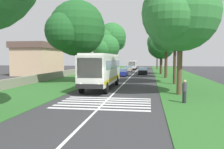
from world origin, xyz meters
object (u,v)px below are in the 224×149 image
at_px(roadside_tree_right_2, 179,15).
at_px(roadside_tree_right_1, 160,47).
at_px(trailing_car_0, 122,72).
at_px(pedestrian, 184,91).
at_px(roadside_tree_right_4, 157,43).
at_px(roadside_tree_right_0, 165,38).
at_px(roadside_building, 39,58).
at_px(utility_pole, 86,52).
at_px(roadside_tree_right_3, 174,20).
at_px(roadside_tree_left_0, 106,48).
at_px(trailing_minibus_0, 132,64).
at_px(coach_bus, 102,69).
at_px(trailing_car_2, 128,69).
at_px(trailing_car_1, 143,71).
at_px(roadside_tree_left_3, 111,38).
at_px(roadside_tree_left_4, 116,42).
at_px(roadside_tree_left_1, 76,30).

bearing_deg(roadside_tree_right_2, roadside_tree_right_1, 0.73).
height_order(trailing_car_0, pedestrian, pedestrian).
bearing_deg(pedestrian, roadside_tree_right_4, 0.53).
distance_m(roadside_tree_right_0, roadside_tree_right_1, 9.23).
bearing_deg(roadside_building, utility_pole, -135.64).
distance_m(roadside_tree_right_0, roadside_tree_right_3, 10.07).
bearing_deg(roadside_tree_right_1, roadside_tree_left_0, 89.82).
bearing_deg(roadside_tree_right_3, trailing_minibus_0, 11.44).
height_order(roadside_tree_right_0, roadside_tree_right_2, roadside_tree_right_2).
xyz_separation_m(coach_bus, pedestrian, (-7.62, -7.60, -1.24)).
height_order(roadside_tree_right_1, roadside_tree_right_4, roadside_tree_right_4).
height_order(utility_pole, pedestrian, utility_pole).
distance_m(roadside_tree_left_0, pedestrian, 34.55).
bearing_deg(trailing_car_2, trailing_car_1, -158.03).
bearing_deg(trailing_car_0, utility_pole, 161.99).
bearing_deg(trailing_minibus_0, roadside_tree_right_4, -73.64).
height_order(trailing_minibus_0, pedestrian, trailing_minibus_0).
bearing_deg(coach_bus, roadside_tree_right_2, -112.99).
distance_m(trailing_car_2, roadside_tree_left_3, 9.44).
distance_m(coach_bus, pedestrian, 10.84).
height_order(roadside_tree_right_1, pedestrian, roadside_tree_right_1).
bearing_deg(trailing_car_1, roadside_tree_right_3, -167.11).
relative_size(roadside_tree_right_2, utility_pole, 1.38).
bearing_deg(roadside_tree_right_1, roadside_tree_right_2, -179.27).
bearing_deg(trailing_car_2, roadside_tree_left_0, 156.13).
bearing_deg(utility_pole, coach_bus, -152.13).
distance_m(roadside_tree_left_3, utility_pole, 29.66).
bearing_deg(trailing_car_2, roadside_tree_right_1, -140.43).
height_order(roadside_tree_right_0, roadside_tree_right_4, roadside_tree_right_4).
bearing_deg(roadside_tree_left_3, trailing_minibus_0, -32.72).
height_order(trailing_minibus_0, roadside_tree_right_4, roadside_tree_right_4).
height_order(trailing_minibus_0, utility_pole, utility_pole).
bearing_deg(coach_bus, roadside_tree_right_1, -16.36).
bearing_deg(trailing_car_0, roadside_tree_left_0, 32.91).
height_order(trailing_car_0, utility_pole, utility_pole).
relative_size(roadside_tree_right_2, pedestrian, 6.32).
bearing_deg(trailing_car_0, roadside_tree_right_2, -161.06).
xyz_separation_m(trailing_car_2, roadside_tree_left_3, (2.59, 4.69, 7.77)).
xyz_separation_m(roadside_tree_right_0, roadside_tree_right_3, (-9.95, -0.37, 1.49)).
bearing_deg(roadside_tree_right_0, roadside_tree_right_1, 2.56).
height_order(roadside_tree_left_4, utility_pole, roadside_tree_left_4).
distance_m(roadside_tree_left_1, roadside_building, 19.28).
relative_size(roadside_tree_left_1, roadside_tree_right_2, 1.01).
relative_size(trailing_minibus_0, roadside_tree_left_0, 0.74).
bearing_deg(roadside_building, coach_bus, -140.34).
bearing_deg(roadside_tree_right_0, roadside_tree_left_1, 128.56).
relative_size(roadside_tree_left_0, roadside_tree_left_4, 0.75).
relative_size(roadside_tree_left_0, roadside_tree_left_3, 0.66).
xyz_separation_m(trailing_car_2, trailing_minibus_0, (10.36, -0.30, 0.88)).
distance_m(roadside_tree_left_1, utility_pole, 3.24).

